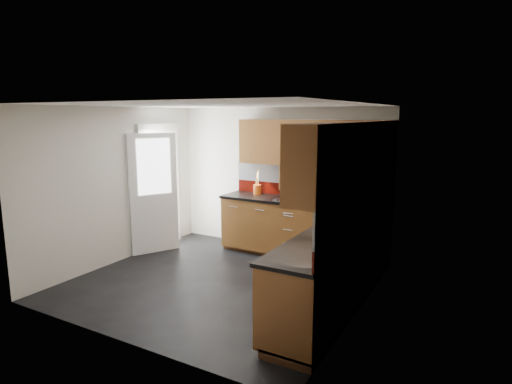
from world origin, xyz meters
The scene contains 14 objects.
room centered at (0.00, 0.00, 1.50)m, with size 4.00×3.80×2.64m.
base_cabinets centered at (1.07, 0.72, 0.44)m, with size 2.70×3.20×0.95m.
countertop centered at (1.05, 0.70, 0.92)m, with size 2.72×3.22×0.04m.
backsplash centered at (1.28, 0.93, 1.21)m, with size 2.70×3.20×0.54m.
upper_cabinets centered at (1.23, 0.78, 1.84)m, with size 2.50×3.20×0.72m.
extractor_hood centered at (0.45, 1.64, 1.28)m, with size 0.60×0.33×0.40m, color #583113.
glass_cabinet centered at (1.71, 1.07, 1.87)m, with size 0.32×0.80×0.66m.
back_door centered at (-1.78, 0.75, 1.03)m, with size 0.42×1.19×2.04m.
gas_hob centered at (0.45, 1.47, 0.96)m, with size 0.59×0.52×0.05m.
utensil_pot centered at (-0.33, 1.61, 1.04)m, with size 0.13×0.13×0.48m.
toaster centered at (1.02, 1.65, 1.02)m, with size 0.27×0.22×0.17m.
food_processor centered at (1.64, 1.08, 1.07)m, with size 0.17×0.17×0.29m.
paper_towel centered at (1.70, -0.23, 1.06)m, with size 0.12×0.12×0.25m, color white.
orange_cloth centered at (1.65, 1.08, 0.95)m, with size 0.14×0.12×0.01m, color orange.
Camera 1 is at (3.15, -4.64, 2.28)m, focal length 30.00 mm.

